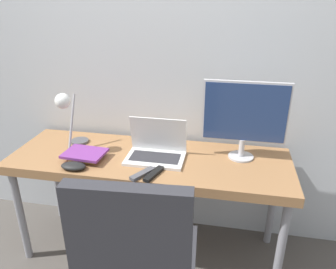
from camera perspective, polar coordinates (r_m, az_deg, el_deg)
name	(u,v)px	position (r m, az deg, el deg)	size (l,w,h in m)	color
wall_back	(160,60)	(2.25, -1.33, 12.90)	(8.00, 0.05, 2.60)	silver
desk	(149,166)	(2.13, -3.26, -5.51)	(1.78, 0.60, 0.75)	#996B42
laptop	(156,150)	(2.07, -2.08, -2.75)	(0.36, 0.24, 0.25)	silver
monitor	(245,116)	(2.03, 13.23, 3.21)	(0.51, 0.16, 0.49)	#B7B7BC
desk_lamp	(67,111)	(2.18, -17.17, 3.90)	(0.12, 0.27, 0.40)	#4C4C51
office_chair	(137,258)	(1.61, -5.44, -20.58)	(0.59, 0.58, 1.06)	black
book_stack	(85,155)	(2.13, -14.27, -3.43)	(0.26, 0.21, 0.05)	gold
tv_remote	(154,174)	(1.89, -2.48, -6.86)	(0.09, 0.18, 0.02)	black
media_remote	(143,174)	(1.90, -4.45, -6.82)	(0.12, 0.17, 0.02)	#4C4C51
game_controller	(73,166)	(2.03, -16.15, -5.30)	(0.15, 0.09, 0.04)	black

